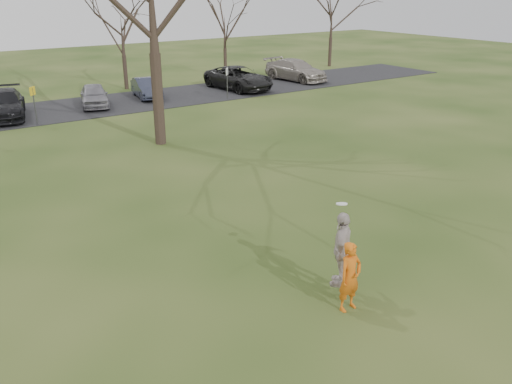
# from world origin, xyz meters

# --- Properties ---
(ground) EXTENTS (120.00, 120.00, 0.00)m
(ground) POSITION_xyz_m (0.00, 0.00, 0.00)
(ground) COLOR #1E380F
(ground) RESTS_ON ground
(parking_strip) EXTENTS (62.00, 6.50, 0.04)m
(parking_strip) POSITION_xyz_m (0.00, 25.00, 0.02)
(parking_strip) COLOR black
(parking_strip) RESTS_ON ground
(player_defender) EXTENTS (0.64, 0.43, 1.70)m
(player_defender) POSITION_xyz_m (-0.28, -0.23, 0.85)
(player_defender) COLOR #D55F11
(player_defender) RESTS_ON ground
(car_3) EXTENTS (3.21, 5.58, 1.52)m
(car_3) POSITION_xyz_m (-3.07, 24.70, 0.80)
(car_3) COLOR black
(car_3) RESTS_ON parking_strip
(car_4) EXTENTS (2.60, 4.25, 1.35)m
(car_4) POSITION_xyz_m (2.10, 24.81, 0.72)
(car_4) COLOR gray
(car_4) RESTS_ON parking_strip
(car_5) EXTENTS (2.01, 4.06, 1.28)m
(car_5) POSITION_xyz_m (5.86, 25.51, 0.68)
(car_5) COLOR #2B2F40
(car_5) RESTS_ON parking_strip
(car_6) EXTENTS (3.10, 5.92, 1.59)m
(car_6) POSITION_xyz_m (12.58, 24.67, 0.84)
(car_6) COLOR black
(car_6) RESTS_ON parking_strip
(car_7) EXTENTS (3.03, 5.77, 1.60)m
(car_7) POSITION_xyz_m (18.36, 25.39, 0.84)
(car_7) COLOR gray
(car_7) RESTS_ON parking_strip
(catching_play) EXTENTS (1.17, 1.04, 2.09)m
(catching_play) POSITION_xyz_m (0.08, 0.46, 1.16)
(catching_play) COLOR #B8AAA5
(catching_play) RESTS_ON ground
(sign_yellow) EXTENTS (0.35, 0.35, 2.08)m
(sign_yellow) POSITION_xyz_m (-2.00, 22.00, 1.45)
(sign_yellow) COLOR #47474C
(sign_yellow) RESTS_ON ground
(sign_white) EXTENTS (0.35, 0.35, 2.08)m
(sign_white) POSITION_xyz_m (10.00, 22.00, 1.45)
(sign_white) COLOR #47474C
(sign_white) RESTS_ON ground
(small_tree_row) EXTENTS (55.00, 5.90, 8.50)m
(small_tree_row) POSITION_xyz_m (4.38, 30.06, 3.89)
(small_tree_row) COLOR #352821
(small_tree_row) RESTS_ON ground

